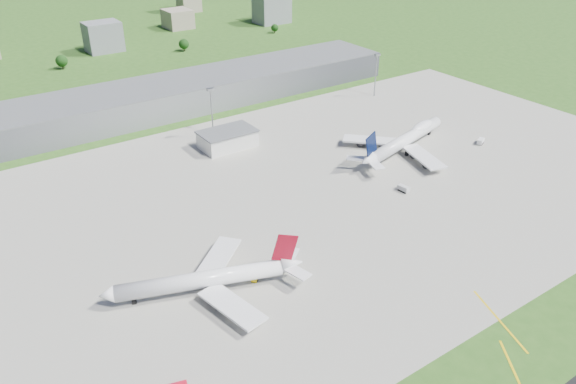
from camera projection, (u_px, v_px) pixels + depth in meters
ground at (167, 120)px, 306.50m from camera, size 1400.00×1400.00×0.00m
apron at (299, 196)px, 232.30m from camera, size 360.00×190.00×0.08m
terminal at (155, 99)px, 313.67m from camera, size 300.00×42.00×15.00m
ops_building at (228, 139)px, 273.56m from camera, size 26.00×16.00×8.00m
mast_center at (211, 104)px, 277.72m from camera, size 3.50×2.00×25.90m
mast_east at (376, 67)px, 332.48m from camera, size 3.50×2.00×25.90m
airliner_red_twin at (208, 279)px, 176.04m from camera, size 61.94×47.04×17.56m
airliner_blue_quad at (406, 139)px, 270.56m from camera, size 70.73×54.51×18.72m
tug_yellow at (255, 278)px, 182.63m from camera, size 3.58×3.53×1.63m
van_white_near at (403, 189)px, 235.07m from camera, size 2.77×5.24×2.57m
van_white_far at (481, 141)px, 277.96m from camera, size 5.67×4.24×2.63m
bldg_c at (103, 37)px, 426.28m from camera, size 26.00×20.00×22.00m
bldg_ce at (178, 19)px, 496.34m from camera, size 22.00×24.00×16.00m
bldg_e at (272, 7)px, 511.67m from camera, size 30.00×22.00×28.00m
tree_c at (62, 61)px, 387.28m from camera, size 8.10×8.10×9.90m
tree_e at (184, 44)px, 428.64m from camera, size 7.65×7.65×9.35m
tree_far_e at (275, 28)px, 481.11m from camera, size 6.30×6.30×7.70m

